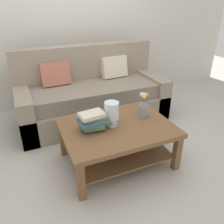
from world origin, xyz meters
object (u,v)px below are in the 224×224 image
object	(u,v)px
book_stack_main	(93,121)
flower_pitcher	(144,107)
coffee_table	(117,136)
glass_hurricane_vase	(112,112)
couch	(92,96)

from	to	relation	value
book_stack_main	flower_pitcher	xyz separation A→B (m)	(0.62, 0.04, 0.02)
coffee_table	glass_hurricane_vase	bearing A→B (deg)	131.22
coffee_table	glass_hurricane_vase	xyz separation A→B (m)	(-0.05, 0.05, 0.28)
book_stack_main	glass_hurricane_vase	xyz separation A→B (m)	(0.21, -0.00, 0.06)
coffee_table	book_stack_main	world-z (taller)	book_stack_main
couch	coffee_table	xyz separation A→B (m)	(-0.09, -1.12, -0.03)
coffee_table	flower_pitcher	xyz separation A→B (m)	(0.36, 0.09, 0.24)
couch	coffee_table	bearing A→B (deg)	-94.44
couch	coffee_table	size ratio (longest dim) A/B	1.82
couch	book_stack_main	distance (m)	1.13
couch	book_stack_main	world-z (taller)	couch
book_stack_main	flower_pitcher	distance (m)	0.62
couch	flower_pitcher	xyz separation A→B (m)	(0.28, -1.02, 0.21)
coffee_table	glass_hurricane_vase	size ratio (longest dim) A/B	4.42
book_stack_main	glass_hurricane_vase	size ratio (longest dim) A/B	1.16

